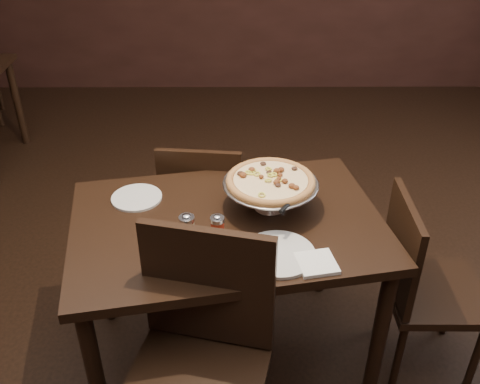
{
  "coord_description": "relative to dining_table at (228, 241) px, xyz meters",
  "views": [
    {
      "loc": [
        0.05,
        -1.63,
        2.01
      ],
      "look_at": [
        0.06,
        0.15,
        0.87
      ],
      "focal_mm": 40.0,
      "sensor_mm": 36.0,
      "label": 1
    }
  ],
  "objects": [
    {
      "name": "chair_side",
      "position": [
        0.82,
        -0.04,
        -0.19
      ],
      "size": [
        0.41,
        0.41,
        0.87
      ],
      "rotation": [
        0.0,
        0.0,
        1.56
      ],
      "color": "black",
      "rests_on": "ground"
    },
    {
      "name": "plate_near",
      "position": [
        0.19,
        -0.22,
        0.11
      ],
      "size": [
        0.27,
        0.27,
        0.01
      ],
      "primitive_type": "cylinder",
      "color": "silver",
      "rests_on": "dining_table"
    },
    {
      "name": "chair_far",
      "position": [
        -0.13,
        0.53,
        -0.2
      ],
      "size": [
        0.44,
        0.44,
        0.86
      ],
      "rotation": [
        0.0,
        0.0,
        3.04
      ],
      "color": "black",
      "rests_on": "ground"
    },
    {
      "name": "chair_near",
      "position": [
        -0.09,
        -0.49,
        -0.12
      ],
      "size": [
        0.56,
        0.56,
        0.99
      ],
      "rotation": [
        0.0,
        0.0,
        -0.23
      ],
      "color": "black",
      "rests_on": "ground"
    },
    {
      "name": "plate_left",
      "position": [
        -0.39,
        0.16,
        0.11
      ],
      "size": [
        0.21,
        0.21,
        0.01
      ],
      "primitive_type": "cylinder",
      "color": "silver",
      "rests_on": "dining_table"
    },
    {
      "name": "pizza_stand",
      "position": [
        0.17,
        0.09,
        0.23
      ],
      "size": [
        0.39,
        0.39,
        0.16
      ],
      "color": "silver",
      "rests_on": "dining_table"
    },
    {
      "name": "packet_caddy",
      "position": [
        -0.16,
        -0.23,
        0.13
      ],
      "size": [
        0.08,
        0.08,
        0.06
      ],
      "rotation": [
        0.0,
        0.0,
        0.2
      ],
      "color": "black",
      "rests_on": "dining_table"
    },
    {
      "name": "napkin_stack",
      "position": [
        0.32,
        -0.27,
        0.11
      ],
      "size": [
        0.16,
        0.16,
        0.01
      ],
      "primitive_type": "cube",
      "rotation": [
        0.0,
        0.0,
        0.19
      ],
      "color": "white",
      "rests_on": "dining_table"
    },
    {
      "name": "parmesan_shaker",
      "position": [
        -0.15,
        -0.11,
        0.15
      ],
      "size": [
        0.06,
        0.06,
        0.11
      ],
      "color": "#F9F4C2",
      "rests_on": "dining_table"
    },
    {
      "name": "serving_spatula",
      "position": [
        0.22,
        -0.08,
        0.23
      ],
      "size": [
        0.13,
        0.13,
        0.02
      ],
      "rotation": [
        0.0,
        0.0,
        -0.55
      ],
      "color": "silver",
      "rests_on": "pizza_stand"
    },
    {
      "name": "pepper_flake_shaker",
      "position": [
        -0.04,
        -0.1,
        0.15
      ],
      "size": [
        0.05,
        0.05,
        0.1
      ],
      "color": "maroon",
      "rests_on": "dining_table"
    },
    {
      "name": "dining_table",
      "position": [
        0.0,
        0.0,
        0.0
      ],
      "size": [
        1.36,
        1.03,
        0.77
      ],
      "rotation": [
        0.0,
        0.0,
        0.18
      ],
      "color": "black",
      "rests_on": "ground"
    },
    {
      "name": "room",
      "position": [
        0.05,
        -0.07,
        0.73
      ],
      "size": [
        6.04,
        7.04,
        2.84
      ],
      "color": "black",
      "rests_on": "ground"
    }
  ]
}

